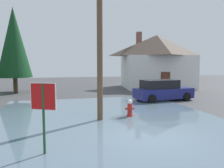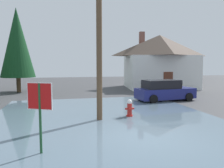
{
  "view_description": "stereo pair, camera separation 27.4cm",
  "coord_description": "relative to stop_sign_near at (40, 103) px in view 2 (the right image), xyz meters",
  "views": [
    {
      "loc": [
        -3.44,
        -7.59,
        2.84
      ],
      "look_at": [
        -0.44,
        4.11,
        1.74
      ],
      "focal_mm": 35.37,
      "sensor_mm": 36.0,
      "label": 1
    },
    {
      "loc": [
        -3.17,
        -7.66,
        2.84
      ],
      "look_at": [
        -0.44,
        4.11,
        1.74
      ],
      "focal_mm": 35.37,
      "sensor_mm": 36.0,
      "label": 2
    }
  ],
  "objects": [
    {
      "name": "fire_hydrant",
      "position": [
        4.18,
        4.06,
        -1.16
      ],
      "size": [
        0.48,
        0.41,
        0.96
      ],
      "color": "#AD231E",
      "rests_on": "ground"
    },
    {
      "name": "house",
      "position": [
        12.05,
        17.28,
        1.6
      ],
      "size": [
        9.0,
        7.81,
        6.71
      ],
      "color": "silver",
      "rests_on": "ground"
    },
    {
      "name": "flood_puddle",
      "position": [
        2.82,
        4.15,
        -1.6
      ],
      "size": [
        11.6,
        13.06,
        0.06
      ],
      "primitive_type": "cube",
      "color": "slate",
      "rests_on": "ground"
    },
    {
      "name": "stop_sign_near",
      "position": [
        0.0,
        0.0,
        0.0
      ],
      "size": [
        0.76,
        0.39,
        2.28
      ],
      "color": "#1E4C28",
      "rests_on": "ground"
    },
    {
      "name": "ground_plane",
      "position": [
        3.82,
        0.66,
        -1.68
      ],
      "size": [
        80.0,
        80.0,
        0.1
      ],
      "primitive_type": "cube",
      "color": "#424244"
    },
    {
      "name": "utility_pole",
      "position": [
        2.49,
        3.69,
        3.31
      ],
      "size": [
        1.6,
        0.28,
        9.52
      ],
      "color": "brown",
      "rests_on": "ground"
    },
    {
      "name": "pine_tree_tall_left",
      "position": [
        -3.53,
        16.72,
        3.29
      ],
      "size": [
        3.35,
        3.35,
        8.37
      ],
      "color": "#4C3823",
      "rests_on": "ground"
    },
    {
      "name": "parked_car",
      "position": [
        8.41,
        8.58,
        -0.87
      ],
      "size": [
        4.69,
        2.37,
        1.61
      ],
      "color": "navy",
      "rests_on": "ground"
    }
  ]
}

